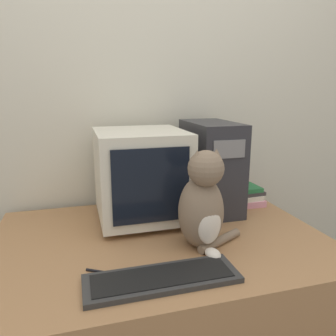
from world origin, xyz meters
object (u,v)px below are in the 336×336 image
Objects in this scene: computer_tower at (211,167)px; cat at (203,205)px; pen at (105,272)px; keyboard at (162,278)px; book_stack at (244,194)px; crt_monitor at (141,175)px.

cat is at bearing -116.89° from computer_tower.
computer_tower is at bearing 39.55° from pen.
keyboard is at bearing -125.41° from computer_tower.
book_stack is at bearing 32.75° from pen.
computer_tower reaches higher than cat.
book_stack is at bearing 9.12° from computer_tower.
computer_tower is 0.78m from pen.
crt_monitor reaches higher than keyboard.
cat is at bearing -134.39° from book_stack.
computer_tower is at bearing 58.08° from cat.
crt_monitor is 0.53m from pen.
cat is at bearing 41.03° from keyboard.
crt_monitor is at bearing -172.64° from book_stack.
keyboard is at bearing -135.84° from book_stack.
cat is at bearing -64.51° from crt_monitor.
cat is 1.87× the size of book_stack.
pen is (-0.38, -0.09, -0.17)m from cat.
pen is at bearing -172.13° from cat.
book_stack is (0.22, 0.03, -0.18)m from computer_tower.
crt_monitor is 1.10× the size of cat.
crt_monitor is 0.97× the size of computer_tower.
crt_monitor is 3.45× the size of pen.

